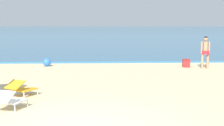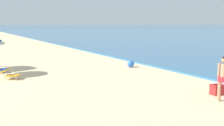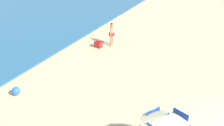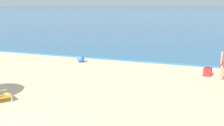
# 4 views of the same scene
# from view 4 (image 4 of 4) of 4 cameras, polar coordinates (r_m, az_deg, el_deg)

# --- Properties ---
(ocean_water) EXTENTS (800.00, 800.00, 0.10)m
(ocean_water) POSITION_cam_4_polar(r_m,az_deg,el_deg) (415.80, 20.39, 10.91)
(ocean_water) COLOR #2D668E
(ocean_water) RESTS_ON ground
(cooler_box) EXTENTS (0.41, 0.54, 0.43)m
(cooler_box) POSITION_cam_4_polar(r_m,az_deg,el_deg) (14.25, 19.17, -1.69)
(cooler_box) COLOR red
(cooler_box) RESTS_ON ground
(beach_ball) EXTENTS (0.43, 0.43, 0.43)m
(beach_ball) POSITION_cam_4_polar(r_m,az_deg,el_deg) (16.64, -6.49, 0.86)
(beach_ball) COLOR blue
(beach_ball) RESTS_ON ground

